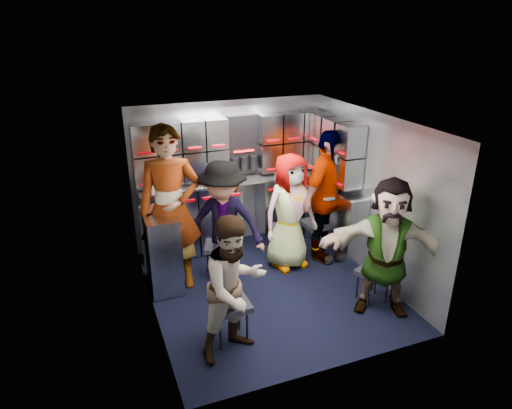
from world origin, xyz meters
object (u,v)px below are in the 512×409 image
object	(u,v)px
jump_seat_mid_right	(318,225)
attendant_arc_c	(290,212)
jump_seat_near_right	(374,273)
attendant_standing	(170,210)
attendant_arc_b	(223,224)
attendant_arc_e	(387,247)
jump_seat_center	(283,232)
attendant_arc_d	(326,197)
attendant_arc_a	(235,288)
jump_seat_mid_left	(220,247)
jump_seat_near_left	(230,306)

from	to	relation	value
jump_seat_mid_right	attendant_arc_c	world-z (taller)	attendant_arc_c
jump_seat_near_right	attendant_standing	world-z (taller)	attendant_standing
jump_seat_near_right	attendant_arc_b	xyz separation A→B (m)	(-1.50, 1.04, 0.43)
jump_seat_mid_right	attendant_arc_e	world-z (taller)	attendant_arc_e
jump_seat_center	attendant_arc_c	xyz separation A→B (m)	(-0.00, -0.18, 0.37)
attendant_arc_b	jump_seat_center	bearing A→B (deg)	49.79
attendant_arc_d	attendant_arc_c	bearing A→B (deg)	149.05
attendant_arc_a	attendant_arc_b	xyz separation A→B (m)	(0.29, 1.29, 0.06)
jump_seat_center	attendant_arc_a	size ratio (longest dim) A/B	0.35
jump_seat_mid_left	jump_seat_near_right	distance (m)	1.93
attendant_standing	jump_seat_mid_left	bearing A→B (deg)	13.19
jump_seat_mid_left	attendant_arc_c	size ratio (longest dim) A/B	0.31
jump_seat_mid_left	attendant_arc_a	xyz separation A→B (m)	(-0.29, -1.47, 0.34)
jump_seat_near_left	attendant_arc_b	bearing A→B (deg)	75.42
jump_seat_mid_right	attendant_arc_a	world-z (taller)	attendant_arc_a
attendant_arc_a	attendant_arc_b	size ratio (longest dim) A/B	0.92
attendant_arc_c	attendant_arc_e	world-z (taller)	attendant_arc_e
jump_seat_center	jump_seat_near_left	bearing A→B (deg)	-131.42
jump_seat_mid_left	attendant_standing	size ratio (longest dim) A/B	0.24
attendant_standing	jump_seat_near_left	bearing A→B (deg)	-64.26
jump_seat_center	jump_seat_near_right	distance (m)	1.43
attendant_arc_b	attendant_arc_d	size ratio (longest dim) A/B	0.88
attendant_arc_b	attendant_arc_c	size ratio (longest dim) A/B	1.02
jump_seat_near_left	attendant_arc_c	xyz separation A→B (m)	(1.23, 1.21, 0.38)
jump_seat_near_right	attendant_arc_d	xyz separation A→B (m)	(-0.02, 1.15, 0.54)
attendant_arc_c	attendant_arc_e	bearing A→B (deg)	-76.01
jump_seat_near_left	attendant_arc_d	size ratio (longest dim) A/B	0.25
jump_seat_mid_left	attendant_arc_e	world-z (taller)	attendant_arc_e
jump_seat_mid_left	jump_seat_center	world-z (taller)	jump_seat_center
jump_seat_near_right	attendant_arc_a	world-z (taller)	attendant_arc_a
jump_seat_near_right	attendant_standing	xyz separation A→B (m)	(-2.10, 1.21, 0.65)
jump_seat_mid_right	attendant_arc_b	xyz separation A→B (m)	(-1.48, -0.30, 0.39)
jump_seat_mid_left	attendant_standing	distance (m)	0.87
attendant_arc_a	jump_seat_mid_right	bearing A→B (deg)	23.84
jump_seat_mid_left	attendant_arc_d	distance (m)	1.56
jump_seat_center	attendant_arc_d	bearing A→B (deg)	-16.69
jump_seat_near_left	attendant_standing	bearing A→B (deg)	103.57
attendant_arc_b	attendant_arc_d	distance (m)	1.48
jump_seat_near_left	attendant_arc_d	xyz separation A→B (m)	(1.77, 1.23, 0.50)
jump_seat_near_left	attendant_arc_b	world-z (taller)	attendant_arc_b
jump_seat_center	attendant_arc_e	world-z (taller)	attendant_arc_e
attendant_arc_c	attendant_arc_e	size ratio (longest dim) A/B	0.98
attendant_arc_a	attendant_standing	bearing A→B (deg)	83.79
jump_seat_near_right	attendant_arc_b	distance (m)	1.88
jump_seat_near_right	attendant_arc_e	bearing A→B (deg)	-90.00
jump_seat_near_right	jump_seat_center	bearing A→B (deg)	113.17
jump_seat_mid_left	attendant_arc_d	xyz separation A→B (m)	(1.48, -0.06, 0.51)
jump_seat_near_left	attendant_arc_c	distance (m)	1.77
jump_seat_near_right	attendant_arc_e	size ratio (longest dim) A/B	0.29
attendant_arc_a	jump_seat_center	bearing A→B (deg)	33.85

